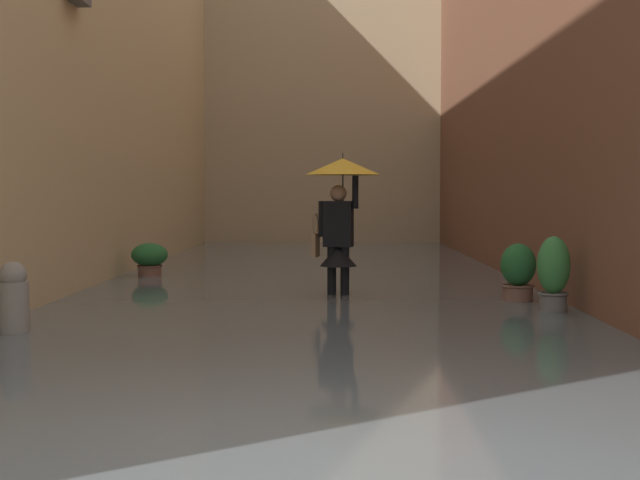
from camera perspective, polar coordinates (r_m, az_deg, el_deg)
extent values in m
plane|color=#605B56|center=(14.84, -0.41, -2.97)|extent=(60.00, 60.00, 0.00)
cube|color=#515B60|center=(14.83, -0.41, -2.64)|extent=(7.22, 26.26, 0.17)
cube|color=tan|center=(26.18, 0.16, 12.99)|extent=(10.02, 1.80, 12.15)
cube|color=black|center=(12.31, 0.74, -3.98)|extent=(0.16, 0.26, 0.10)
cylinder|color=black|center=(12.26, 0.74, -2.09)|extent=(0.14, 0.14, 0.72)
cube|color=black|center=(12.27, 1.56, -4.00)|extent=(0.16, 0.26, 0.10)
cylinder|color=black|center=(12.23, 1.56, -2.10)|extent=(0.14, 0.14, 0.72)
cube|color=black|center=(12.20, 1.15, 1.01)|extent=(0.42, 0.29, 0.61)
cone|color=black|center=(12.22, 1.15, -0.99)|extent=(0.59, 0.59, 0.28)
sphere|color=#8C664C|center=(12.19, 1.16, 2.94)|extent=(0.22, 0.22, 0.22)
cylinder|color=black|center=(12.15, 2.22, 3.01)|extent=(0.10, 0.10, 0.44)
cylinder|color=black|center=(12.25, 0.10, 1.33)|extent=(0.10, 0.10, 0.48)
cylinder|color=black|center=(12.18, 1.43, 3.53)|extent=(0.02, 0.02, 0.46)
cone|color=gold|center=(12.19, 1.43, 4.61)|extent=(1.01, 1.01, 0.22)
cylinder|color=black|center=(12.19, 1.44, 5.27)|extent=(0.01, 0.01, 0.08)
cube|color=#8C6B4C|center=(12.26, -0.29, -0.32)|extent=(0.12, 0.29, 0.32)
torus|color=#8C6B4C|center=(12.25, -0.29, 0.99)|extent=(0.08, 0.30, 0.30)
cylinder|color=brown|center=(11.96, 12.26, -3.65)|extent=(0.38, 0.38, 0.35)
torus|color=brown|center=(11.94, 12.27, -2.82)|extent=(0.42, 0.42, 0.04)
ellipsoid|color=#23602D|center=(11.91, 12.28, -1.52)|extent=(0.45, 0.45, 0.54)
cylinder|color=brown|center=(15.34, -10.59, -2.22)|extent=(0.38, 0.38, 0.32)
torus|color=brown|center=(15.33, -10.59, -1.62)|extent=(0.42, 0.42, 0.04)
ellipsoid|color=#23602D|center=(15.32, -10.60, -0.91)|extent=(0.60, 0.60, 0.38)
cylinder|color=#66605B|center=(10.93, 14.35, -4.25)|extent=(0.31, 0.31, 0.37)
torus|color=#56524E|center=(10.91, 14.36, -3.28)|extent=(0.35, 0.35, 0.04)
ellipsoid|color=#387F3D|center=(10.88, 14.39, -1.53)|extent=(0.38, 0.38, 0.67)
cylinder|color=gray|center=(9.51, -18.58, -4.50)|extent=(0.30, 0.30, 0.67)
sphere|color=gray|center=(9.46, -18.62, -2.09)|extent=(0.27, 0.27, 0.27)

